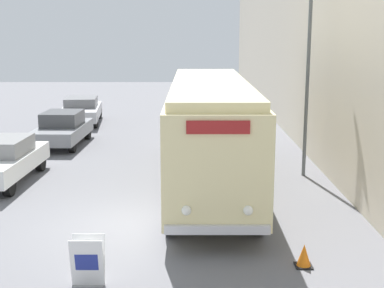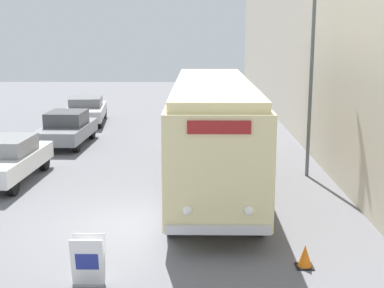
{
  "view_description": "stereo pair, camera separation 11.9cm",
  "coord_description": "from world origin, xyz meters",
  "px_view_note": "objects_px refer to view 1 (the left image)",
  "views": [
    {
      "loc": [
        1.53,
        -12.86,
        4.84
      ],
      "look_at": [
        1.48,
        0.83,
        1.97
      ],
      "focal_mm": 50.0,
      "sensor_mm": 36.0,
      "label": 1
    },
    {
      "loc": [
        1.65,
        -12.86,
        4.84
      ],
      "look_at": [
        1.48,
        0.83,
        1.97
      ],
      "focal_mm": 50.0,
      "sensor_mm": 36.0,
      "label": 2
    }
  ],
  "objects_px": {
    "vintage_bus": "(212,128)",
    "traffic_cone": "(306,256)",
    "sign_board": "(90,262)",
    "parked_car_far": "(83,110)",
    "streetlamp": "(311,52)",
    "parked_car_mid": "(65,128)",
    "parked_car_near": "(6,159)"
  },
  "relations": [
    {
      "from": "vintage_bus",
      "to": "traffic_cone",
      "type": "height_order",
      "value": "vintage_bus"
    },
    {
      "from": "sign_board",
      "to": "parked_car_far",
      "type": "relative_size",
      "value": 0.21
    },
    {
      "from": "streetlamp",
      "to": "parked_car_mid",
      "type": "height_order",
      "value": "streetlamp"
    },
    {
      "from": "vintage_bus",
      "to": "sign_board",
      "type": "xyz_separation_m",
      "value": [
        -2.57,
        -6.74,
        -1.44
      ]
    },
    {
      "from": "sign_board",
      "to": "parked_car_far",
      "type": "xyz_separation_m",
      "value": [
        -3.95,
        18.9,
        0.25
      ]
    },
    {
      "from": "parked_car_mid",
      "to": "streetlamp",
      "type": "bearing_deg",
      "value": -26.12
    },
    {
      "from": "parked_car_mid",
      "to": "parked_car_far",
      "type": "relative_size",
      "value": 0.89
    },
    {
      "from": "parked_car_near",
      "to": "parked_car_far",
      "type": "height_order",
      "value": "parked_car_near"
    },
    {
      "from": "vintage_bus",
      "to": "streetlamp",
      "type": "xyz_separation_m",
      "value": [
        3.3,
        1.44,
        2.28
      ]
    },
    {
      "from": "vintage_bus",
      "to": "traffic_cone",
      "type": "distance_m",
      "value": 6.39
    },
    {
      "from": "parked_car_mid",
      "to": "traffic_cone",
      "type": "distance_m",
      "value": 14.71
    },
    {
      "from": "traffic_cone",
      "to": "parked_car_mid",
      "type": "bearing_deg",
      "value": 122.9
    },
    {
      "from": "sign_board",
      "to": "parked_car_mid",
      "type": "xyz_separation_m",
      "value": [
        -3.61,
        13.19,
        0.26
      ]
    },
    {
      "from": "parked_car_near",
      "to": "parked_car_mid",
      "type": "bearing_deg",
      "value": 86.98
    },
    {
      "from": "vintage_bus",
      "to": "parked_car_near",
      "type": "bearing_deg",
      "value": 174.88
    },
    {
      "from": "sign_board",
      "to": "parked_car_near",
      "type": "distance_m",
      "value": 8.43
    },
    {
      "from": "vintage_bus",
      "to": "parked_car_near",
      "type": "height_order",
      "value": "vintage_bus"
    },
    {
      "from": "vintage_bus",
      "to": "parked_car_near",
      "type": "distance_m",
      "value": 6.84
    },
    {
      "from": "streetlamp",
      "to": "parked_car_near",
      "type": "xyz_separation_m",
      "value": [
        -10.01,
        -0.84,
        -3.44
      ]
    },
    {
      "from": "streetlamp",
      "to": "vintage_bus",
      "type": "bearing_deg",
      "value": -156.44
    },
    {
      "from": "parked_car_near",
      "to": "parked_car_mid",
      "type": "distance_m",
      "value": 5.87
    },
    {
      "from": "sign_board",
      "to": "parked_car_mid",
      "type": "relative_size",
      "value": 0.23
    },
    {
      "from": "vintage_bus",
      "to": "traffic_cone",
      "type": "bearing_deg",
      "value": -72.94
    },
    {
      "from": "parked_car_far",
      "to": "traffic_cone",
      "type": "relative_size",
      "value": 9.67
    },
    {
      "from": "sign_board",
      "to": "streetlamp",
      "type": "bearing_deg",
      "value": 54.34
    },
    {
      "from": "vintage_bus",
      "to": "parked_car_far",
      "type": "relative_size",
      "value": 2.29
    },
    {
      "from": "parked_car_far",
      "to": "parked_car_mid",
      "type": "bearing_deg",
      "value": -92.55
    },
    {
      "from": "sign_board",
      "to": "parked_car_mid",
      "type": "height_order",
      "value": "parked_car_mid"
    },
    {
      "from": "parked_car_near",
      "to": "traffic_cone",
      "type": "distance_m",
      "value": 10.72
    },
    {
      "from": "parked_car_near",
      "to": "parked_car_mid",
      "type": "height_order",
      "value": "parked_car_mid"
    },
    {
      "from": "parked_car_mid",
      "to": "parked_car_far",
      "type": "bearing_deg",
      "value": 95.17
    },
    {
      "from": "vintage_bus",
      "to": "parked_car_near",
      "type": "xyz_separation_m",
      "value": [
        -6.71,
        0.6,
        -1.17
      ]
    }
  ]
}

